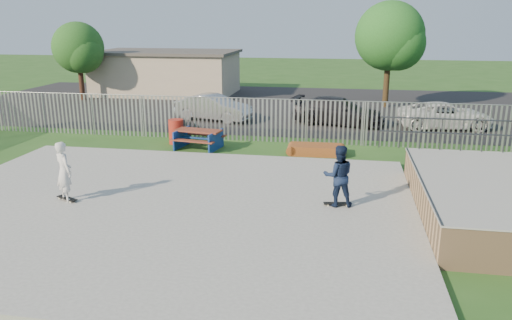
% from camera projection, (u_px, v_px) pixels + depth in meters
% --- Properties ---
extents(ground, '(120.00, 120.00, 0.00)m').
position_uv_depth(ground, '(161.00, 209.00, 14.92)').
color(ground, '#29531C').
rests_on(ground, ground).
extents(concrete_slab, '(15.00, 12.00, 0.15)m').
position_uv_depth(concrete_slab, '(161.00, 207.00, 14.90)').
color(concrete_slab, gray).
rests_on(concrete_slab, ground).
extents(quarter_pipe, '(5.50, 7.05, 2.19)m').
position_uv_depth(quarter_pipe, '(491.00, 199.00, 14.17)').
color(quarter_pipe, tan).
rests_on(quarter_pipe, ground).
extents(fence, '(26.04, 16.02, 2.00)m').
position_uv_depth(fence, '(228.00, 142.00, 18.82)').
color(fence, gray).
rests_on(fence, ground).
extents(picnic_table, '(2.22, 1.93, 0.84)m').
position_uv_depth(picnic_table, '(199.00, 139.00, 21.80)').
color(picnic_table, maroon).
rests_on(picnic_table, ground).
extents(funbox, '(2.06, 1.06, 0.41)m').
position_uv_depth(funbox, '(316.00, 150.00, 20.90)').
color(funbox, brown).
rests_on(funbox, ground).
extents(trash_bin_red, '(0.67, 0.67, 1.12)m').
position_uv_depth(trash_bin_red, '(176.00, 132.00, 22.64)').
color(trash_bin_red, '#9F2518').
rests_on(trash_bin_red, ground).
extents(trash_bin_grey, '(0.60, 0.60, 1.01)m').
position_uv_depth(trash_bin_grey, '(179.00, 130.00, 23.14)').
color(trash_bin_grey, '#29292C').
rests_on(trash_bin_grey, ground).
extents(parking_lot, '(40.00, 18.00, 0.02)m').
position_uv_depth(parking_lot, '(263.00, 105.00, 32.92)').
color(parking_lot, black).
rests_on(parking_lot, ground).
extents(car_silver, '(4.58, 2.54, 1.43)m').
position_uv_depth(car_silver, '(214.00, 107.00, 27.75)').
color(car_silver, '#BCBDC1').
rests_on(car_silver, parking_lot).
extents(car_dark, '(5.24, 2.98, 1.43)m').
position_uv_depth(car_dark, '(338.00, 111.00, 26.65)').
color(car_dark, black).
rests_on(car_dark, parking_lot).
extents(car_white, '(5.04, 2.79, 1.33)m').
position_uv_depth(car_white, '(446.00, 115.00, 25.72)').
color(car_white, white).
rests_on(car_white, parking_lot).
extents(building, '(10.40, 6.40, 3.20)m').
position_uv_depth(building, '(167.00, 72.00, 37.60)').
color(building, '#BBA990').
rests_on(building, ground).
extents(tree_left, '(3.46, 3.46, 5.33)m').
position_uv_depth(tree_left, '(78.00, 48.00, 34.02)').
color(tree_left, '#41251A').
rests_on(tree_left, ground).
extents(tree_mid, '(4.28, 4.28, 6.61)m').
position_uv_depth(tree_mid, '(390.00, 36.00, 30.96)').
color(tree_mid, '#3F2E19').
rests_on(tree_mid, ground).
extents(skateboard_a, '(0.82, 0.33, 0.08)m').
position_uv_depth(skateboard_a, '(337.00, 204.00, 14.81)').
color(skateboard_a, black).
rests_on(skateboard_a, concrete_slab).
extents(skateboard_b, '(0.81, 0.52, 0.08)m').
position_uv_depth(skateboard_b, '(67.00, 199.00, 15.23)').
color(skateboard_b, black).
rests_on(skateboard_b, concrete_slab).
extents(skater_navy, '(1.00, 0.84, 1.84)m').
position_uv_depth(skater_navy, '(338.00, 176.00, 14.57)').
color(skater_navy, '#121E3B').
rests_on(skater_navy, concrete_slab).
extents(skater_white, '(0.80, 0.75, 1.84)m').
position_uv_depth(skater_white, '(64.00, 171.00, 14.99)').
color(skater_white, silver).
rests_on(skater_white, concrete_slab).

